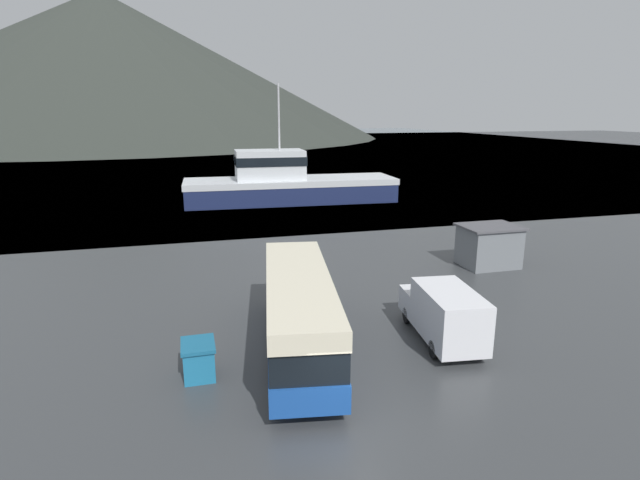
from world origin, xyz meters
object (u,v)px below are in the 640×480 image
at_px(delivery_van, 444,312).
at_px(storage_bin, 199,359).
at_px(small_boat, 355,186).
at_px(dock_kiosk, 489,246).
at_px(fishing_boat, 286,183).
at_px(tour_bus, 299,309).

distance_m(delivery_van, storage_bin, 9.73).
bearing_deg(small_boat, dock_kiosk, 9.77).
distance_m(delivery_van, small_boat, 41.43).
bearing_deg(fishing_boat, tour_bus, -8.00).
distance_m(tour_bus, fishing_boat, 33.73).
height_order(storage_bin, dock_kiosk, dock_kiosk).
xyz_separation_m(tour_bus, fishing_boat, (6.18, 33.16, 0.22)).
bearing_deg(tour_bus, dock_kiosk, 39.39).
distance_m(tour_bus, delivery_van, 5.92).
bearing_deg(dock_kiosk, storage_bin, -152.96).
bearing_deg(fishing_boat, small_boat, 125.53).
relative_size(delivery_van, storage_bin, 3.83).
bearing_deg(small_boat, fishing_boat, -42.89).
bearing_deg(delivery_van, dock_kiosk, 54.89).
bearing_deg(dock_kiosk, delivery_van, -131.97).
height_order(fishing_boat, storage_bin, fishing_boat).
xyz_separation_m(delivery_van, dock_kiosk, (7.71, 8.57, 0.03)).
bearing_deg(fishing_boat, delivery_van, 2.02).
bearing_deg(storage_bin, fishing_boat, 73.62).
distance_m(fishing_boat, small_boat, 11.79).
bearing_deg(small_boat, tour_bus, -7.88).
distance_m(delivery_van, dock_kiosk, 11.53).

